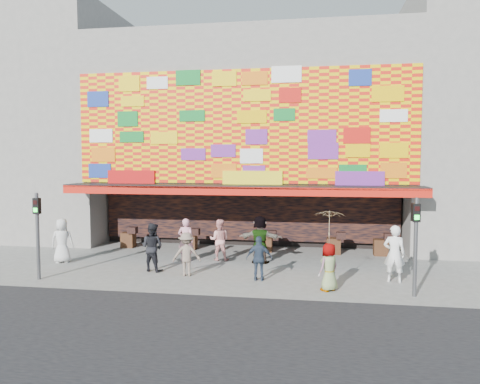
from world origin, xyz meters
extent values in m
plane|color=slate|center=(0.00, 0.00, 0.00)|extent=(90.00, 90.00, 0.00)
cube|color=black|center=(0.00, -6.50, 0.01)|extent=(30.00, 8.00, 0.02)
cube|color=gray|center=(0.00, 8.00, 6.50)|extent=(15.00, 8.00, 7.00)
cube|color=black|center=(0.00, 9.00, 1.50)|extent=(15.00, 6.00, 3.00)
cube|color=gray|center=(-7.30, 5.00, 1.50)|extent=(0.40, 2.00, 3.00)
cube|color=gray|center=(7.30, 5.00, 1.50)|extent=(0.40, 2.00, 3.00)
cube|color=black|center=(0.00, 3.40, 3.00)|extent=(15.20, 1.60, 0.12)
cube|color=red|center=(0.00, 2.62, 2.85)|extent=(15.20, 0.04, 0.35)
cube|color=#EFC300|center=(0.00, 3.96, 5.55)|extent=(14.80, 0.08, 4.90)
cube|color=black|center=(0.00, 5.85, 1.55)|extent=(14.00, 0.25, 2.50)
cube|color=gray|center=(-13.00, 8.00, 6.00)|extent=(11.00, 8.00, 12.00)
cylinder|color=#59595B|center=(-6.20, -1.50, 1.50)|extent=(0.12, 0.12, 3.00)
cube|color=black|center=(-6.20, -1.50, 2.55)|extent=(0.22, 0.18, 0.55)
cube|color=black|center=(-6.20, -1.59, 2.68)|extent=(0.14, 0.02, 0.14)
cube|color=#19E533|center=(-6.20, -1.59, 2.42)|extent=(0.14, 0.02, 0.14)
cylinder|color=#59595B|center=(6.20, -1.50, 1.50)|extent=(0.12, 0.12, 3.00)
cube|color=black|center=(6.20, -1.50, 2.55)|extent=(0.22, 0.18, 0.55)
cube|color=black|center=(6.20, -1.59, 2.68)|extent=(0.14, 0.02, 0.14)
cube|color=#19E533|center=(6.20, -1.59, 2.42)|extent=(0.14, 0.02, 0.14)
imported|color=silver|center=(-6.80, 1.06, 0.89)|extent=(0.99, 0.78, 1.78)
imported|color=pink|center=(-1.99, 2.15, 0.88)|extent=(0.67, 0.47, 1.75)
imported|color=black|center=(-2.75, 0.31, 0.89)|extent=(1.01, 0.86, 1.79)
imported|color=#7E6A5B|center=(-1.30, -0.17, 0.77)|extent=(1.11, 0.81, 1.55)
imported|color=#2D3A4F|center=(1.34, -0.41, 0.76)|extent=(0.92, 0.44, 1.53)
imported|color=gray|center=(1.04, 2.28, 0.96)|extent=(1.80, 0.66, 1.91)
imported|color=gray|center=(3.66, -1.30, 0.76)|extent=(0.86, 0.86, 1.52)
imported|color=white|center=(5.85, 0.12, 0.97)|extent=(0.76, 0.56, 1.94)
imported|color=#F4A39E|center=(-0.67, 2.52, 0.85)|extent=(0.85, 0.68, 1.69)
imported|color=#E0BA8D|center=(3.66, -1.30, 2.13)|extent=(1.12, 1.13, 0.86)
cylinder|color=#4C3326|center=(3.66, -1.30, 1.25)|extent=(0.02, 0.02, 1.00)
camera|label=1|loc=(3.26, -16.06, 4.14)|focal=35.00mm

